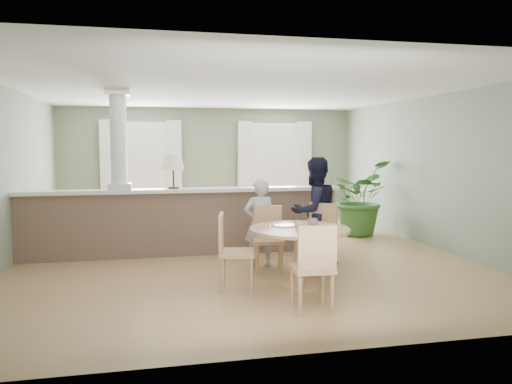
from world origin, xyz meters
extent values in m
plane|color=tan|center=(0.00, 0.00, 0.00)|extent=(8.00, 8.00, 0.00)
cube|color=gray|center=(0.00, 4.00, 1.35)|extent=(7.00, 0.02, 2.70)
cube|color=gray|center=(-3.50, 0.00, 1.35)|extent=(0.02, 8.00, 2.70)
cube|color=gray|center=(3.50, 0.00, 1.35)|extent=(0.02, 8.00, 2.70)
cube|color=gray|center=(0.00, -4.00, 1.35)|extent=(7.00, 0.02, 2.70)
cube|color=white|center=(0.00, 0.00, 2.70)|extent=(7.00, 8.00, 0.02)
cube|color=white|center=(-1.60, 3.97, 1.55)|extent=(1.10, 0.02, 1.50)
cube|color=white|center=(-1.60, 3.94, 1.55)|extent=(1.22, 0.04, 1.62)
cube|color=white|center=(1.60, 3.97, 1.55)|extent=(1.10, 0.02, 1.50)
cube|color=white|center=(1.60, 3.94, 1.55)|extent=(1.22, 0.04, 1.62)
cube|color=white|center=(-2.35, 3.88, 1.25)|extent=(0.35, 0.10, 2.30)
cube|color=white|center=(-0.85, 3.88, 1.25)|extent=(0.35, 0.10, 2.30)
cube|color=white|center=(0.85, 3.88, 1.25)|extent=(0.35, 0.10, 2.30)
cube|color=white|center=(2.35, 3.88, 1.25)|extent=(0.35, 0.10, 2.30)
cube|color=brown|center=(-0.90, 0.20, 0.53)|extent=(5.20, 0.22, 1.05)
cube|color=white|center=(-0.90, 0.20, 1.08)|extent=(5.32, 0.36, 0.06)
cube|color=white|center=(-1.90, 0.20, 1.16)|extent=(0.36, 0.36, 0.10)
cylinder|color=white|center=(-1.90, 0.20, 1.91)|extent=(0.26, 0.26, 1.39)
cube|color=white|center=(-1.90, 0.20, 2.65)|extent=(0.38, 0.38, 0.10)
cylinder|color=black|center=(-1.05, 0.20, 1.12)|extent=(0.18, 0.18, 0.03)
cylinder|color=black|center=(-1.05, 0.20, 1.28)|extent=(0.03, 0.03, 0.28)
cone|color=beige|center=(-1.05, 0.20, 1.55)|extent=(0.36, 0.36, 0.26)
imported|color=#947151|center=(0.02, 1.78, 0.46)|extent=(3.39, 2.07, 0.93)
imported|color=#326528|center=(2.70, 1.40, 0.76)|extent=(1.78, 1.80, 1.51)
cylinder|color=tan|center=(0.42, -2.01, 0.02)|extent=(0.53, 0.53, 0.04)
cylinder|color=tan|center=(0.42, -2.01, 0.39)|extent=(0.14, 0.14, 0.69)
cylinder|color=tan|center=(0.42, -2.01, 0.75)|extent=(1.27, 1.27, 0.04)
cube|color=#C8402D|center=(0.28, -1.79, 0.77)|extent=(0.51, 0.42, 0.01)
cube|color=#C8402D|center=(0.77, -1.96, 0.77)|extent=(0.56, 0.52, 0.01)
cylinder|color=silver|center=(0.27, -1.82, 0.78)|extent=(0.28, 0.28, 0.01)
cylinder|color=silver|center=(0.78, -1.98, 0.78)|extent=(0.28, 0.28, 0.01)
cylinder|color=white|center=(0.39, -2.02, 0.82)|extent=(0.08, 0.08, 0.09)
cube|color=silver|center=(0.20, -1.86, 0.79)|extent=(0.05, 0.18, 0.00)
cube|color=silver|center=(0.09, -1.79, 0.78)|extent=(0.06, 0.22, 0.00)
cylinder|color=white|center=(0.85, -2.22, 0.81)|extent=(0.04, 0.04, 0.07)
cylinder|color=silver|center=(0.85, -2.22, 0.85)|extent=(0.04, 0.04, 0.01)
imported|color=#2469AB|center=(0.63, -1.89, 0.82)|extent=(0.15, 0.15, 0.10)
cube|color=tan|center=(0.22, -1.16, 0.45)|extent=(0.49, 0.49, 0.05)
cylinder|color=tan|center=(0.03, -1.30, 0.22)|extent=(0.04, 0.04, 0.43)
cylinder|color=tan|center=(0.36, -1.36, 0.22)|extent=(0.04, 0.04, 0.43)
cylinder|color=tan|center=(0.08, -0.96, 0.22)|extent=(0.04, 0.04, 0.43)
cylinder|color=tan|center=(0.42, -1.02, 0.22)|extent=(0.04, 0.04, 0.43)
cube|color=tan|center=(0.25, -0.97, 0.70)|extent=(0.40, 0.11, 0.46)
cube|color=tan|center=(0.90, -1.34, 0.47)|extent=(0.62, 0.62, 0.05)
cylinder|color=tan|center=(0.65, -1.36, 0.23)|extent=(0.04, 0.04, 0.45)
cylinder|color=tan|center=(0.92, -1.59, 0.23)|extent=(0.04, 0.04, 0.45)
cylinder|color=tan|center=(0.88, -1.09, 0.23)|extent=(0.04, 0.04, 0.45)
cylinder|color=tan|center=(1.15, -1.32, 0.23)|extent=(0.04, 0.04, 0.45)
cube|color=tan|center=(1.03, -1.19, 0.74)|extent=(0.35, 0.30, 0.48)
cube|color=tan|center=(0.29, -2.90, 0.47)|extent=(0.46, 0.46, 0.05)
cylinder|color=tan|center=(0.47, -2.73, 0.23)|extent=(0.04, 0.04, 0.45)
cylinder|color=tan|center=(0.12, -2.72, 0.23)|extent=(0.04, 0.04, 0.45)
cylinder|color=tan|center=(0.46, -3.09, 0.23)|extent=(0.04, 0.04, 0.45)
cylinder|color=tan|center=(0.10, -3.07, 0.23)|extent=(0.04, 0.04, 0.45)
cube|color=tan|center=(0.28, -3.10, 0.74)|extent=(0.42, 0.06, 0.48)
cube|color=tan|center=(-0.38, -1.94, 0.47)|extent=(0.51, 0.51, 0.05)
cylinder|color=tan|center=(-0.24, -2.15, 0.22)|extent=(0.04, 0.04, 0.45)
cylinder|color=tan|center=(-0.17, -1.80, 0.22)|extent=(0.04, 0.04, 0.45)
cylinder|color=tan|center=(-0.59, -2.08, 0.22)|extent=(0.04, 0.04, 0.45)
cylinder|color=tan|center=(-0.52, -1.73, 0.22)|extent=(0.04, 0.04, 0.45)
cube|color=tan|center=(-0.57, -1.90, 0.73)|extent=(0.12, 0.42, 0.48)
imported|color=#ACADB2|center=(0.16, -0.85, 0.66)|extent=(0.51, 0.36, 1.32)
imported|color=black|center=(0.98, -0.93, 0.82)|extent=(0.95, 0.84, 1.64)
camera|label=1|loc=(-1.44, -8.01, 1.81)|focal=35.00mm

